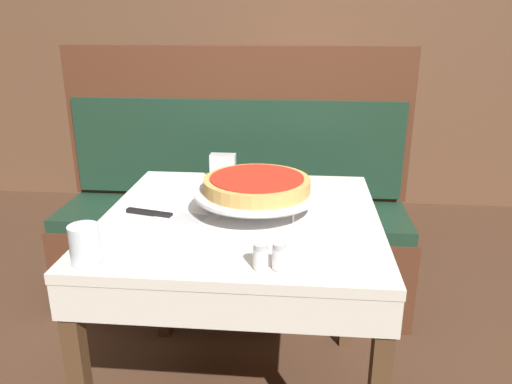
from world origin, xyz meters
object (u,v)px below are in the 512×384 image
(dining_table_rear, at_px, (294,132))
(dining_table_front, at_px, (241,239))
(pepper_shaker, at_px, (279,256))
(condiment_caddy, at_px, (297,107))
(salt_shaker, at_px, (261,256))
(booth_bench, at_px, (234,231))
(pizza_pan_stand, at_px, (257,194))
(napkin_holder, at_px, (223,165))
(pizza_server, at_px, (167,216))
(water_glass_near, at_px, (85,244))
(deep_dish_pizza, at_px, (257,184))

(dining_table_rear, bearing_deg, dining_table_front, -94.92)
(pepper_shaker, relative_size, condiment_caddy, 0.41)
(dining_table_front, bearing_deg, salt_shaker, -75.65)
(booth_bench, bearing_deg, condiment_caddy, 73.53)
(pizza_pan_stand, relative_size, napkin_holder, 4.00)
(pizza_pan_stand, bearing_deg, pepper_shaker, -76.36)
(pizza_server, bearing_deg, salt_shaker, -43.95)
(dining_table_front, height_order, booth_bench, booth_bench)
(booth_bench, relative_size, condiment_caddy, 10.17)
(salt_shaker, distance_m, pepper_shaker, 0.05)
(booth_bench, distance_m, pizza_pan_stand, 0.90)
(pizza_pan_stand, distance_m, salt_shaker, 0.37)
(salt_shaker, bearing_deg, pizza_server, 136.05)
(water_glass_near, bearing_deg, dining_table_rear, 76.22)
(deep_dish_pizza, relative_size, pizza_server, 1.26)
(dining_table_front, height_order, napkin_holder, napkin_holder)
(booth_bench, height_order, deep_dish_pizza, booth_bench)
(water_glass_near, relative_size, napkin_holder, 1.01)
(pizza_pan_stand, xyz_separation_m, condiment_caddy, (0.11, 1.73, -0.01))
(pizza_pan_stand, bearing_deg, water_glass_near, -137.34)
(pizza_pan_stand, relative_size, condiment_caddy, 2.42)
(deep_dish_pizza, xyz_separation_m, salt_shaker, (0.04, -0.37, -0.07))
(dining_table_rear, height_order, pizza_pan_stand, pizza_pan_stand)
(pepper_shaker, distance_m, condiment_caddy, 2.09)
(booth_bench, bearing_deg, deep_dish_pizza, -76.40)
(dining_table_rear, distance_m, pepper_shaker, 2.05)
(pizza_pan_stand, distance_m, napkin_holder, 0.42)
(dining_table_front, relative_size, salt_shaker, 13.48)
(booth_bench, xyz_separation_m, pizza_pan_stand, (0.18, -0.75, 0.47))
(pizza_server, distance_m, water_glass_near, 0.35)
(pizza_pan_stand, bearing_deg, dining_table_rear, 86.76)
(pizza_server, distance_m, condiment_caddy, 1.82)
(booth_bench, relative_size, deep_dish_pizza, 4.98)
(pizza_pan_stand, height_order, pepper_shaker, pizza_pan_stand)
(water_glass_near, bearing_deg, deep_dish_pizza, 42.66)
(dining_table_rear, bearing_deg, pizza_server, -102.27)
(pizza_server, height_order, napkin_holder, napkin_holder)
(pizza_server, xyz_separation_m, pepper_shaker, (0.37, -0.31, 0.03))
(dining_table_front, distance_m, deep_dish_pizza, 0.20)
(dining_table_front, distance_m, pizza_server, 0.25)
(salt_shaker, distance_m, condiment_caddy, 2.09)
(pizza_pan_stand, xyz_separation_m, salt_shaker, (0.04, -0.37, -0.03))
(dining_table_rear, relative_size, deep_dish_pizza, 2.29)
(deep_dish_pizza, relative_size, water_glass_near, 3.35)
(dining_table_front, bearing_deg, condiment_caddy, 84.81)
(pizza_pan_stand, xyz_separation_m, pizza_server, (-0.28, -0.06, -0.06))
(dining_table_front, height_order, pepper_shaker, pepper_shaker)
(booth_bench, xyz_separation_m, salt_shaker, (0.22, -1.12, 0.43))
(dining_table_front, height_order, deep_dish_pizza, deep_dish_pizza)
(dining_table_front, distance_m, napkin_holder, 0.43)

